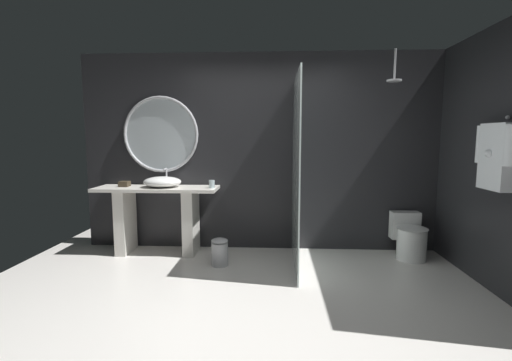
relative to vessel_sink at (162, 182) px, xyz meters
name	(u,v)px	position (x,y,z in m)	size (l,w,h in m)	color
ground_plane	(253,314)	(1.27, -1.58, -0.94)	(5.76, 5.76, 0.00)	silver
back_wall_panel	(262,153)	(1.27, 0.32, 0.36)	(4.80, 0.10, 2.60)	#232326
side_wall_right	(495,158)	(3.62, -0.82, 0.36)	(0.10, 2.47, 2.60)	#232326
vanity_counter	(158,214)	(-0.08, 0.01, -0.42)	(1.57, 0.49, 0.87)	silver
vessel_sink	(162,182)	(0.00, 0.00, 0.00)	(0.48, 0.40, 0.23)	white
tumbler_cup	(212,184)	(0.65, -0.04, -0.02)	(0.07, 0.07, 0.10)	silver
tissue_box	(124,184)	(-0.51, 0.03, -0.04)	(0.12, 0.13, 0.07)	#3D3323
round_wall_mirror	(161,135)	(-0.08, 0.24, 0.60)	(1.01, 0.04, 1.01)	#B7B7BC
shower_glass_panel	(296,173)	(1.68, -0.37, 0.16)	(0.02, 1.29, 2.20)	silver
rain_shower_head	(394,76)	(2.79, -0.22, 1.26)	(0.16, 0.16, 0.36)	#B7B7BC
hanging_bathrobe	(497,153)	(3.48, -1.07, 0.43)	(0.20, 0.57, 0.68)	#B7B7BC
toilet	(409,238)	(3.13, -0.02, -0.68)	(0.37, 0.54, 0.55)	white
waste_bin	(220,252)	(0.80, -0.42, -0.77)	(0.20, 0.20, 0.33)	#B7B7BC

